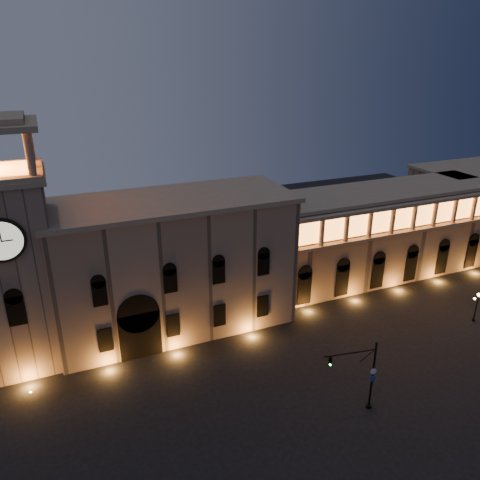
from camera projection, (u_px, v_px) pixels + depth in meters
The scene contains 7 objects.
ground at pixel (258, 429), 45.67m from camera, with size 160.00×160.00×0.00m, color black.
government_building at pixel (173, 264), 60.41m from camera, with size 30.80×12.80×17.60m.
clock_tower at pixel (11, 264), 51.58m from camera, with size 9.80×9.80×32.40m.
colonnade_wing at pixel (377, 233), 74.91m from camera, with size 40.60×11.50×14.50m.
secondary_building at pixel (467, 205), 89.60m from camera, with size 20.00×12.00×14.00m, color #866A55.
traffic_light at pixel (364, 376), 46.69m from camera, with size 5.75×1.26×7.97m.
street_lamp_near at pixel (477, 305), 63.17m from camera, with size 1.43×0.57×4.24m.
Camera 1 is at (-15.39, -32.03, 34.16)m, focal length 35.00 mm.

